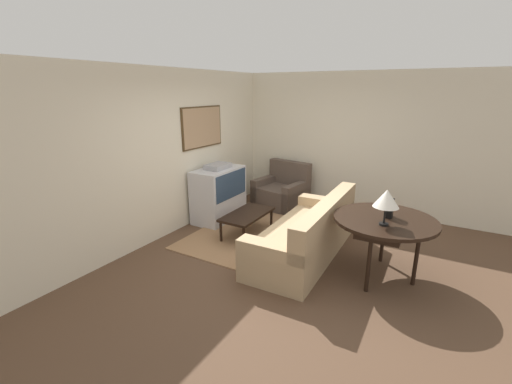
{
  "coord_description": "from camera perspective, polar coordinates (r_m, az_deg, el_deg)",
  "views": [
    {
      "loc": [
        -4.13,
        -1.88,
        2.37
      ],
      "look_at": [
        0.51,
        0.8,
        0.75
      ],
      "focal_mm": 24.0,
      "sensor_mm": 36.0,
      "label": 1
    }
  ],
  "objects": [
    {
      "name": "ground_plane",
      "position": [
        5.12,
        5.03,
        -10.82
      ],
      "size": [
        12.0,
        12.0,
        0.0
      ],
      "primitive_type": "plane",
      "color": "brown"
    },
    {
      "name": "wall_back",
      "position": [
        5.86,
        -13.87,
        6.35
      ],
      "size": [
        12.0,
        0.1,
        2.7
      ],
      "color": "beige",
      "rests_on": "ground_plane"
    },
    {
      "name": "wall_right",
      "position": [
        7.09,
        14.51,
        8.02
      ],
      "size": [
        0.06,
        12.0,
        2.7
      ],
      "color": "beige",
      "rests_on": "ground_plane"
    },
    {
      "name": "area_rug",
      "position": [
        5.85,
        -1.37,
        -7.01
      ],
      "size": [
        2.23,
        1.65,
        0.01
      ],
      "color": "#99704C",
      "rests_on": "ground_plane"
    },
    {
      "name": "tv",
      "position": [
        6.39,
        -6.21,
        -0.27
      ],
      "size": [
        1.03,
        0.58,
        1.07
      ],
      "color": "silver",
      "rests_on": "ground_plane"
    },
    {
      "name": "couch",
      "position": [
        5.11,
        8.49,
        -7.21
      ],
      "size": [
        2.31,
        0.96,
        0.88
      ],
      "rotation": [
        0.0,
        0.0,
        3.16
      ],
      "color": "tan",
      "rests_on": "ground_plane"
    },
    {
      "name": "armchair",
      "position": [
        7.19,
        4.34,
        0.0
      ],
      "size": [
        0.99,
        1.09,
        0.91
      ],
      "rotation": [
        0.0,
        0.0,
        -1.74
      ],
      "color": "brown",
      "rests_on": "ground_plane"
    },
    {
      "name": "coffee_table",
      "position": [
        5.71,
        -1.48,
        -3.93
      ],
      "size": [
        1.01,
        0.53,
        0.39
      ],
      "color": "black",
      "rests_on": "ground_plane"
    },
    {
      "name": "console_table",
      "position": [
        4.61,
        20.72,
        -4.89
      ],
      "size": [
        1.27,
        1.27,
        0.81
      ],
      "color": "black",
      "rests_on": "ground_plane"
    },
    {
      "name": "table_lamp",
      "position": [
        4.26,
        20.92,
        -1.07
      ],
      "size": [
        0.3,
        0.3,
        0.44
      ],
      "color": "black",
      "rests_on": "console_table"
    },
    {
      "name": "mantel_clock",
      "position": [
        4.61,
        21.34,
        -2.51
      ],
      "size": [
        0.13,
        0.1,
        0.24
      ],
      "color": "black",
      "rests_on": "console_table"
    }
  ]
}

